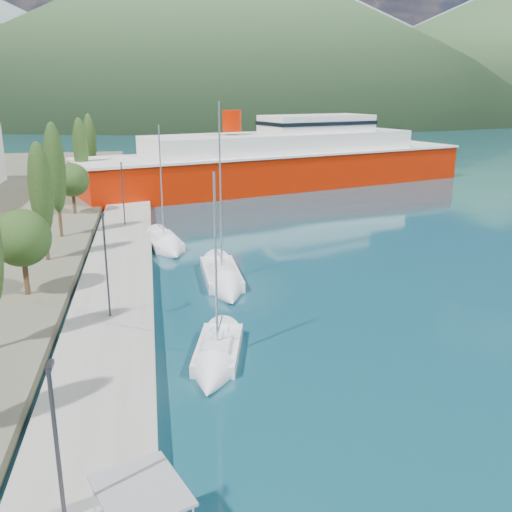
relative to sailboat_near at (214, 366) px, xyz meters
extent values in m
plane|color=#103D4A|center=(3.61, 114.06, -0.29)|extent=(1400.00, 1400.00, 0.00)
cube|color=gray|center=(-5.39, 20.06, 0.11)|extent=(5.00, 88.00, 0.80)
cone|color=gray|center=(83.61, 674.06, 89.71)|extent=(760.00, 760.00, 180.00)
cone|color=#324F2D|center=(43.61, 394.06, 57.21)|extent=(480.00, 480.00, 115.00)
cylinder|color=#47301E|center=(-10.93, 11.47, 1.57)|extent=(0.36, 0.36, 2.32)
sphere|color=#243D16|center=(-10.93, 11.47, 4.21)|extent=(3.71, 3.71, 3.71)
cylinder|color=#47301E|center=(-10.93, 19.52, 1.42)|extent=(0.30, 0.30, 2.02)
ellipsoid|color=#243D16|center=(-10.93, 19.52, 6.01)|extent=(1.80, 1.80, 7.16)
cylinder|color=#47301E|center=(-10.93, 27.10, 1.54)|extent=(0.30, 0.30, 2.25)
ellipsoid|color=#243D16|center=(-10.93, 27.10, 6.65)|extent=(1.80, 1.80, 7.98)
cylinder|color=#47301E|center=(-10.93, 37.34, 1.52)|extent=(0.36, 0.36, 2.23)
sphere|color=#243D16|center=(-10.93, 37.34, 4.06)|extent=(3.56, 3.56, 3.56)
cylinder|color=#47301E|center=(-10.93, 47.45, 1.48)|extent=(0.30, 0.30, 2.14)
ellipsoid|color=#243D16|center=(-10.93, 47.45, 6.35)|extent=(1.80, 1.80, 7.60)
cylinder|color=#47301E|center=(-10.93, 59.23, 1.48)|extent=(0.30, 0.30, 2.14)
ellipsoid|color=#243D16|center=(-10.93, 59.23, 6.34)|extent=(1.80, 1.80, 7.58)
cylinder|color=#2D2D33|center=(-5.39, -12.17, 3.51)|extent=(0.12, 0.12, 6.00)
cube|color=#2D2D33|center=(-5.39, -11.92, 6.51)|extent=(0.15, 0.50, 0.12)
cylinder|color=#2D2D33|center=(-5.39, 6.35, 3.51)|extent=(0.12, 0.12, 6.00)
cube|color=#2D2D33|center=(-5.39, 6.60, 6.51)|extent=(0.15, 0.50, 0.12)
cylinder|color=#2D2D33|center=(-5.39, 30.57, 3.51)|extent=(0.12, 0.12, 6.00)
cube|color=#2D2D33|center=(-5.39, 30.82, 6.51)|extent=(0.15, 0.50, 0.12)
cube|color=gray|center=(-3.37, -11.68, 2.29)|extent=(3.13, 3.39, 0.10)
cube|color=silver|center=(0.42, 1.76, -0.05)|extent=(3.39, 5.75, 0.86)
cube|color=silver|center=(0.33, 1.41, 0.52)|extent=(1.78, 2.40, 0.34)
cylinder|color=silver|center=(0.33, 1.41, 4.93)|extent=(0.12, 0.12, 9.10)
cone|color=silver|center=(-0.38, -1.60, -0.05)|extent=(2.72, 2.96, 2.20)
cube|color=silver|center=(2.14, 14.42, -0.02)|extent=(2.55, 6.99, 0.99)
cube|color=silver|center=(2.14, 13.96, 0.64)|extent=(1.52, 2.80, 0.38)
cylinder|color=silver|center=(2.14, 13.96, 6.50)|extent=(0.12, 0.12, 12.05)
cone|color=silver|center=(2.12, 9.95, -0.02)|extent=(2.53, 3.27, 2.52)
cube|color=silver|center=(-1.86, 24.71, -0.01)|extent=(3.64, 6.19, 1.00)
cube|color=silver|center=(-1.78, 24.33, 0.65)|extent=(1.95, 2.58, 0.39)
cylinder|color=silver|center=(-1.78, 24.33, 5.46)|extent=(0.12, 0.12, 9.95)
cone|color=silver|center=(-1.13, 21.06, -0.01)|extent=(3.03, 3.16, 2.54)
cube|color=#AC1600|center=(16.11, 55.28, 1.90)|extent=(58.66, 29.43, 5.58)
cube|color=silver|center=(16.11, 55.28, 4.69)|extent=(59.15, 29.90, 0.30)
cube|color=silver|center=(16.11, 55.28, 5.89)|extent=(41.00, 21.90, 2.99)
cube|color=silver|center=(21.79, 57.15, 8.58)|extent=(17.70, 12.10, 2.39)
cylinder|color=#AC1600|center=(8.54, 52.79, 9.28)|extent=(2.59, 2.59, 2.79)
camera|label=1|loc=(-2.63, -25.71, 13.19)|focal=40.00mm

